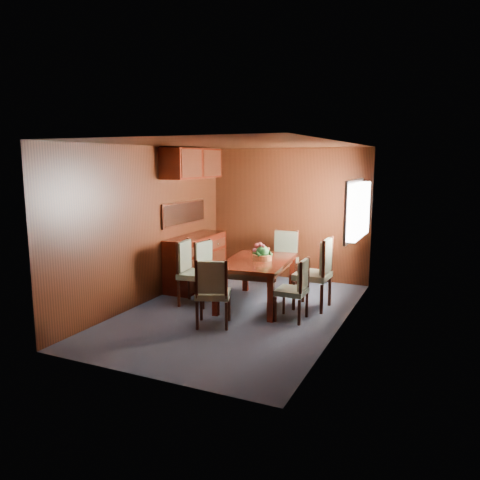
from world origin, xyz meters
The scene contains 11 objects.
ground centered at (0.00, 0.00, 0.00)m, with size 4.50×4.50×0.00m, color #303542.
room_shell centered at (-0.10, 0.33, 1.63)m, with size 3.06×4.52×2.41m.
sideboard centered at (-1.25, 1.00, 0.45)m, with size 0.48×1.40×0.90m, color #390F07.
dining_table centered at (0.12, 0.47, 0.60)m, with size 1.07×1.57×0.69m.
chair_left_near centered at (-0.82, 0.10, 0.55)m, with size 0.51×0.53×0.99m.
chair_left_far centered at (-0.84, 0.68, 0.49)m, with size 0.49×0.50×0.88m.
chair_right_near centered at (0.88, 0.04, 0.48)m, with size 0.40×0.41×0.87m.
chair_right_far centered at (1.01, 0.67, 0.59)m, with size 0.50×0.52×1.07m.
chair_head centered at (-0.04, -0.68, 0.51)m, with size 0.56×0.55×0.93m.
chair_foot centered at (0.11, 1.73, 0.54)m, with size 0.47×0.45×0.97m.
flower_centerpiece centered at (0.19, 0.50, 0.84)m, with size 0.30×0.30×0.30m.
Camera 1 is at (2.75, -5.90, 2.18)m, focal length 35.00 mm.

